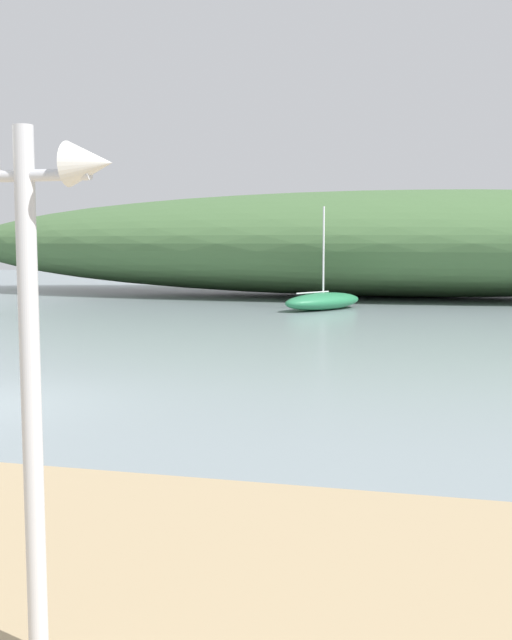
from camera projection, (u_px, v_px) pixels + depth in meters
distant_hill at (393, 244)px, 39.40m from camera, size 50.03×13.65×5.52m
sailboat_west_reach at (323, 301)px, 31.15m from camera, size 3.53×4.40×4.28m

